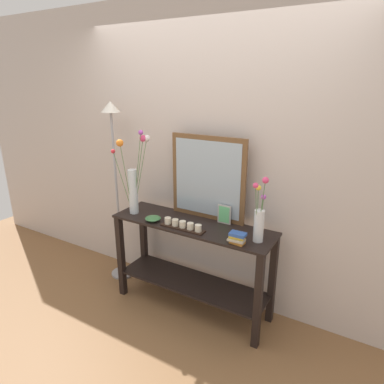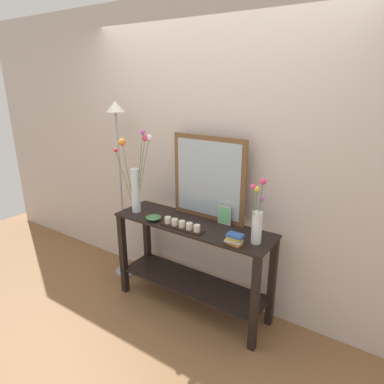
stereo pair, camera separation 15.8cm
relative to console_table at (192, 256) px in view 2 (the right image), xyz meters
The scene contains 11 objects.
ground_plane 0.53m from the console_table, ahead, with size 7.00×6.00×0.02m, color brown.
wall_back 0.89m from the console_table, 90.00° to the left, with size 6.40×0.08×2.70m, color beige.
console_table is the anchor object (origin of this frame).
mirror_leaning 0.71m from the console_table, 74.75° to the left, with size 0.70×0.03×0.74m.
tall_vase_left 0.85m from the console_table, behind, with size 0.27×0.25×0.77m.
vase_right 0.78m from the console_table, ahead, with size 0.11×0.15×0.52m.
candle_tray 0.37m from the console_table, 96.18° to the right, with size 0.39×0.09×0.07m.
picture_frame_small 0.49m from the console_table, 30.85° to the left, with size 0.12×0.01×0.17m.
decorative_bowl 0.49m from the console_table, 158.99° to the right, with size 0.14×0.14×0.04m.
book_stack 0.62m from the console_table, 16.61° to the right, with size 0.13×0.09×0.09m.
floor_lamp 1.17m from the console_table, behind, with size 0.24×0.24×1.83m.
Camera 2 is at (1.48, -2.21, 2.02)m, focal length 31.52 mm.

